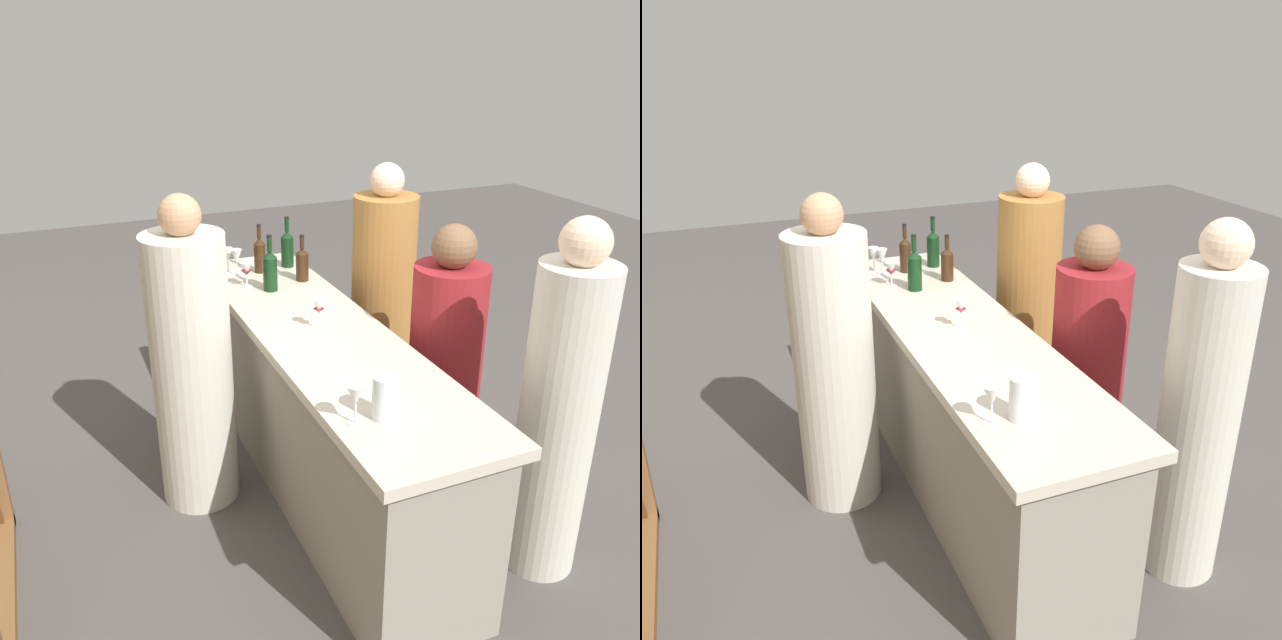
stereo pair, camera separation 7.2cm
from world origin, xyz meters
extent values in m
plane|color=#4C4744|center=(0.00, 0.00, 0.00)|extent=(12.00, 12.00, 0.00)
cube|color=gray|center=(0.00, 0.00, 0.43)|extent=(2.39, 0.54, 0.85)
cube|color=beige|center=(0.00, 0.00, 0.88)|extent=(2.47, 0.62, 0.05)
cylinder|color=black|center=(0.61, 0.04, 1.00)|extent=(0.08, 0.08, 0.19)
cone|color=black|center=(0.61, 0.04, 1.11)|extent=(0.08, 0.08, 0.04)
cylinder|color=black|center=(0.61, 0.04, 1.17)|extent=(0.03, 0.03, 0.08)
cylinder|color=black|center=(0.61, 0.04, 1.22)|extent=(0.03, 0.03, 0.01)
cylinder|color=#331E0F|center=(0.69, -0.18, 0.98)|extent=(0.07, 0.07, 0.16)
cone|color=#331E0F|center=(0.69, -0.18, 1.08)|extent=(0.07, 0.07, 0.03)
cylinder|color=#331E0F|center=(0.69, -0.18, 1.13)|extent=(0.03, 0.03, 0.07)
cylinder|color=black|center=(0.69, -0.18, 1.17)|extent=(0.03, 0.03, 0.01)
cylinder|color=#331E0F|center=(0.93, -0.01, 0.99)|extent=(0.07, 0.07, 0.18)
cone|color=#331E0F|center=(0.93, -0.01, 1.10)|extent=(0.07, 0.07, 0.03)
cylinder|color=#331E0F|center=(0.93, -0.01, 1.15)|extent=(0.02, 0.02, 0.07)
cylinder|color=black|center=(0.93, -0.01, 1.19)|extent=(0.03, 0.03, 0.01)
cylinder|color=black|center=(0.97, -0.20, 1.00)|extent=(0.08, 0.08, 0.19)
cone|color=black|center=(0.97, -0.20, 1.11)|extent=(0.08, 0.08, 0.04)
cylinder|color=black|center=(0.97, -0.20, 1.16)|extent=(0.03, 0.03, 0.08)
cylinder|color=black|center=(0.97, -0.20, 1.21)|extent=(0.03, 0.03, 0.01)
cylinder|color=white|center=(0.02, 0.00, 0.91)|extent=(0.06, 0.06, 0.00)
cylinder|color=white|center=(0.02, 0.00, 0.95)|extent=(0.01, 0.01, 0.08)
cone|color=white|center=(0.02, 0.00, 1.02)|extent=(0.06, 0.06, 0.07)
cone|color=maroon|center=(0.02, 0.00, 1.00)|extent=(0.05, 0.05, 0.02)
cylinder|color=white|center=(0.91, 0.14, 0.91)|extent=(0.07, 0.07, 0.00)
cylinder|color=white|center=(0.91, 0.14, 0.94)|extent=(0.01, 0.01, 0.07)
cone|color=white|center=(0.91, 0.14, 1.02)|extent=(0.07, 0.07, 0.09)
cylinder|color=white|center=(0.72, 0.14, 0.91)|extent=(0.07, 0.07, 0.00)
cylinder|color=white|center=(0.72, 0.14, 0.94)|extent=(0.01, 0.01, 0.07)
cone|color=white|center=(0.72, 0.14, 1.01)|extent=(0.07, 0.07, 0.07)
cone|color=maroon|center=(0.72, 0.14, 0.99)|extent=(0.06, 0.06, 0.03)
cylinder|color=white|center=(1.00, 0.17, 0.91)|extent=(0.06, 0.06, 0.00)
cylinder|color=white|center=(1.00, 0.17, 0.94)|extent=(0.01, 0.01, 0.06)
cone|color=white|center=(1.00, 0.17, 1.01)|extent=(0.07, 0.07, 0.09)
cylinder|color=white|center=(-0.84, 0.22, 0.91)|extent=(0.06, 0.06, 0.00)
cylinder|color=white|center=(-0.84, 0.22, 0.95)|extent=(0.01, 0.01, 0.08)
cone|color=white|center=(-0.84, 0.22, 1.03)|extent=(0.08, 0.08, 0.08)
cylinder|color=silver|center=(-0.84, 0.10, 0.99)|extent=(0.10, 0.10, 0.17)
cylinder|color=#9E6B33|center=(0.52, -0.62, 0.70)|extent=(0.48, 0.48, 1.40)
sphere|color=beige|center=(0.52, -0.62, 1.48)|extent=(0.19, 0.19, 0.19)
cylinder|color=beige|center=(-0.91, -0.69, 0.71)|extent=(0.39, 0.39, 1.42)
sphere|color=beige|center=(-0.91, -0.69, 1.51)|extent=(0.20, 0.20, 0.20)
cylinder|color=maroon|center=(-0.23, -0.58, 0.61)|extent=(0.45, 0.45, 1.22)
sphere|color=brown|center=(-0.23, -0.58, 1.32)|extent=(0.21, 0.21, 0.21)
cylinder|color=beige|center=(0.18, 0.60, 0.70)|extent=(0.50, 0.50, 1.40)
sphere|color=tan|center=(0.18, 0.60, 1.49)|extent=(0.19, 0.19, 0.19)
camera|label=1|loc=(-2.74, 1.17, 2.23)|focal=37.72mm
camera|label=2|loc=(-2.77, 1.11, 2.23)|focal=37.72mm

